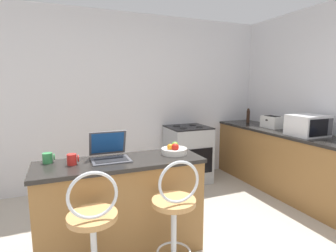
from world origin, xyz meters
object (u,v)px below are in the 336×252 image
object	(u,v)px
toaster	(272,122)
stove_range	(188,154)
mug_red	(72,159)
microwave	(308,125)
mug_green	(48,158)
pepper_mill	(248,116)
fruit_bowl	(174,150)
bar_stool_near	(94,243)
bar_stool_far	(175,225)
laptop	(110,152)

from	to	relation	value
toaster	stove_range	bearing A→B (deg)	152.19
mug_red	toaster	bearing A→B (deg)	15.73
mug_red	microwave	bearing A→B (deg)	3.25
stove_range	mug_green	distance (m)	2.40
pepper_mill	fruit_bowl	bearing A→B (deg)	-144.88
bar_stool_near	toaster	size ratio (longest dim) A/B	3.31
microwave	mug_green	world-z (taller)	microwave
bar_stool_far	microwave	world-z (taller)	microwave
bar_stool_far	pepper_mill	xyz separation A→B (m)	(2.25, 1.94, 0.53)
microwave	toaster	size ratio (longest dim) A/B	1.46
microwave	mug_red	world-z (taller)	microwave
stove_range	pepper_mill	bearing A→B (deg)	0.19
mug_red	mug_green	xyz separation A→B (m)	(-0.19, 0.13, -0.00)
fruit_bowl	stove_range	bearing A→B (deg)	58.74
bar_stool_far	laptop	size ratio (longest dim) A/B	3.06
bar_stool_far	microwave	size ratio (longest dim) A/B	2.27
bar_stool_near	mug_red	xyz separation A→B (m)	(-0.09, 0.52, 0.46)
pepper_mill	fruit_bowl	distance (m)	2.49
bar_stool_near	mug_green	xyz separation A→B (m)	(-0.28, 0.65, 0.46)
toaster	bar_stool_near	bearing A→B (deg)	-154.61
toaster	pepper_mill	size ratio (longest dim) A/B	1.22
microwave	mug_red	xyz separation A→B (m)	(-2.87, -0.16, -0.09)
fruit_bowl	laptop	bearing A→B (deg)	173.79
stove_range	mug_green	bearing A→B (deg)	-146.86
bar_stool_near	bar_stool_far	xyz separation A→B (m)	(0.60, 0.00, 0.00)
bar_stool_far	fruit_bowl	xyz separation A→B (m)	(0.22, 0.51, 0.45)
laptop	fruit_bowl	world-z (taller)	laptop
mug_green	laptop	bearing A→B (deg)	-8.72
bar_stool_far	mug_green	bearing A→B (deg)	143.76
microwave	toaster	bearing A→B (deg)	86.91
bar_stool_far	mug_red	world-z (taller)	bar_stool_far
bar_stool_far	mug_green	size ratio (longest dim) A/B	10.25
pepper_mill	bar_stool_far	bearing A→B (deg)	-139.28
bar_stool_far	fruit_bowl	size ratio (longest dim) A/B	4.11
laptop	fruit_bowl	distance (m)	0.60
microwave	stove_range	distance (m)	1.76
toaster	pepper_mill	world-z (taller)	pepper_mill
bar_stool_near	mug_green	size ratio (longest dim) A/B	10.25
toaster	laptop	bearing A→B (deg)	-163.57
toaster	fruit_bowl	world-z (taller)	toaster
bar_stool_far	stove_range	size ratio (longest dim) A/B	1.12
fruit_bowl	bar_stool_near	bearing A→B (deg)	-148.31
stove_range	pepper_mill	xyz separation A→B (m)	(1.17, 0.00, 0.56)
microwave	pepper_mill	xyz separation A→B (m)	(0.07, 1.26, -0.02)
bar_stool_near	bar_stool_far	distance (m)	0.60
stove_range	fruit_bowl	world-z (taller)	fruit_bowl
fruit_bowl	microwave	bearing A→B (deg)	5.07
microwave	pepper_mill	distance (m)	1.26
mug_red	fruit_bowl	size ratio (longest dim) A/B	0.39
laptop	stove_range	bearing A→B (deg)	42.91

